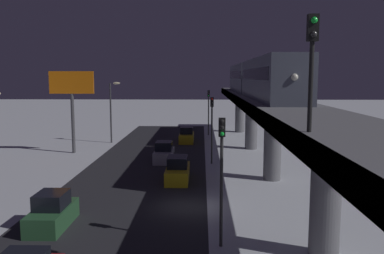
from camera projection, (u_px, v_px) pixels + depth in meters
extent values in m
plane|color=silver|center=(188.00, 207.00, 26.08)|extent=(240.00, 240.00, 0.00)
cube|color=#28282D|center=(122.00, 206.00, 26.18)|extent=(11.00, 84.50, 0.01)
cube|color=slate|center=(293.00, 114.00, 25.17)|extent=(5.00, 84.50, 0.80)
cube|color=#38383D|center=(255.00, 114.00, 25.22)|extent=(0.24, 82.81, 0.80)
cylinder|color=slate|center=(240.00, 113.00, 60.49)|extent=(1.40, 1.40, 5.65)
cylinder|color=slate|center=(251.00, 125.00, 46.52)|extent=(1.40, 1.40, 5.65)
cylinder|color=slate|center=(272.00, 145.00, 32.55)|extent=(1.40, 1.40, 5.65)
cylinder|color=slate|center=(326.00, 197.00, 18.59)|extent=(1.40, 1.40, 5.65)
cube|color=#4C5160|center=(270.00, 79.00, 33.85)|extent=(2.90, 18.00, 3.40)
cube|color=black|center=(270.00, 74.00, 33.80)|extent=(2.94, 16.20, 0.90)
cube|color=#4C5160|center=(246.00, 78.00, 52.30)|extent=(2.90, 18.00, 3.40)
cube|color=black|center=(246.00, 75.00, 52.25)|extent=(2.94, 16.20, 0.90)
sphere|color=white|center=(295.00, 77.00, 24.85)|extent=(0.44, 0.44, 0.44)
cylinder|color=black|center=(311.00, 86.00, 13.84)|extent=(0.16, 0.16, 3.20)
cube|color=black|center=(313.00, 28.00, 13.60)|extent=(0.36, 0.28, 0.90)
sphere|color=#19F23F|center=(314.00, 20.00, 13.41)|extent=(0.22, 0.22, 0.22)
sphere|color=#333333|center=(314.00, 34.00, 13.47)|extent=(0.22, 0.22, 0.22)
cube|color=#B2B2B7|center=(164.00, 156.00, 39.97)|extent=(1.80, 4.25, 1.10)
cube|color=black|center=(164.00, 146.00, 39.85)|extent=(1.58, 2.04, 0.87)
cylinder|color=black|center=(157.00, 155.00, 41.33)|extent=(0.20, 0.64, 0.64)
cylinder|color=black|center=(174.00, 155.00, 41.28)|extent=(0.20, 0.64, 0.64)
cylinder|color=black|center=(154.00, 161.00, 38.71)|extent=(0.20, 0.64, 0.64)
cylinder|color=black|center=(172.00, 161.00, 38.67)|extent=(0.20, 0.64, 0.64)
cube|color=gold|center=(187.00, 138.00, 51.58)|extent=(1.80, 4.56, 1.10)
cube|color=black|center=(187.00, 130.00, 51.45)|extent=(1.58, 2.19, 0.87)
cube|color=gold|center=(178.00, 174.00, 32.58)|extent=(1.80, 4.58, 1.10)
cube|color=black|center=(178.00, 162.00, 32.46)|extent=(1.58, 2.20, 0.87)
cube|color=#2D6038|center=(52.00, 217.00, 22.54)|extent=(1.80, 4.04, 1.10)
cube|color=black|center=(52.00, 200.00, 22.42)|extent=(1.58, 1.94, 0.87)
cylinder|color=#2D2D2D|center=(221.00, 192.00, 19.68)|extent=(0.16, 0.16, 5.50)
cube|color=black|center=(222.00, 127.00, 19.28)|extent=(0.32, 0.32, 0.90)
sphere|color=black|center=(222.00, 121.00, 19.06)|extent=(0.20, 0.20, 0.20)
sphere|color=black|center=(222.00, 128.00, 19.10)|extent=(0.20, 0.20, 0.20)
sphere|color=#19E53F|center=(222.00, 134.00, 19.14)|extent=(0.20, 0.20, 0.20)
cylinder|color=#2D2D2D|center=(212.00, 135.00, 38.55)|extent=(0.16, 0.16, 5.50)
cube|color=black|center=(212.00, 102.00, 38.15)|extent=(0.32, 0.32, 0.90)
sphere|color=red|center=(212.00, 99.00, 37.93)|extent=(0.20, 0.20, 0.20)
sphere|color=black|center=(212.00, 102.00, 37.97)|extent=(0.20, 0.20, 0.20)
sphere|color=black|center=(212.00, 105.00, 38.01)|extent=(0.20, 0.20, 0.20)
cylinder|color=#2D2D2D|center=(209.00, 116.00, 57.42)|extent=(0.16, 0.16, 5.50)
cube|color=black|center=(209.00, 93.00, 57.02)|extent=(0.32, 0.32, 0.90)
sphere|color=black|center=(209.00, 91.00, 56.81)|extent=(0.20, 0.20, 0.20)
sphere|color=black|center=(209.00, 93.00, 56.85)|extent=(0.20, 0.20, 0.20)
sphere|color=#19E53F|center=(209.00, 96.00, 56.88)|extent=(0.20, 0.20, 0.20)
cylinder|color=#4C4C51|center=(73.00, 123.00, 43.96)|extent=(0.36, 0.36, 6.50)
cube|color=orange|center=(71.00, 82.00, 43.41)|extent=(4.80, 0.30, 2.40)
cylinder|color=#38383D|center=(111.00, 113.00, 50.66)|extent=(0.20, 0.20, 7.50)
ellipsoid|color=#F4E5B2|center=(116.00, 83.00, 50.17)|extent=(0.90, 0.44, 0.30)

